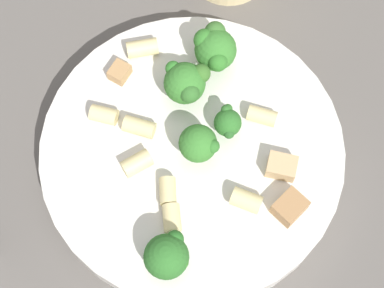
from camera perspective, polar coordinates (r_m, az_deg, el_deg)
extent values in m
plane|color=#5B5651|center=(0.55, 0.00, -1.47)|extent=(2.00, 2.00, 0.00)
cylinder|color=silver|center=(0.54, 0.00, -0.94)|extent=(0.25, 0.25, 0.03)
cylinder|color=beige|center=(0.53, 0.00, -0.51)|extent=(0.23, 0.23, 0.01)
torus|color=silver|center=(0.53, 0.00, -0.47)|extent=(0.25, 0.25, 0.00)
cylinder|color=#9EC175|center=(0.53, 3.12, 1.39)|extent=(0.01, 0.01, 0.01)
sphere|color=#2D6B28|center=(0.52, 3.19, 1.89)|extent=(0.02, 0.02, 0.02)
sphere|color=#2F6A28|center=(0.52, 3.54, 2.80)|extent=(0.01, 0.01, 0.01)
sphere|color=#295C26|center=(0.51, 3.31, 0.96)|extent=(0.01, 0.01, 0.01)
sphere|color=#2F6829|center=(0.52, 3.17, 2.93)|extent=(0.01, 0.01, 0.01)
cylinder|color=#93B766|center=(0.50, -2.23, -10.33)|extent=(0.01, 0.01, 0.01)
sphere|color=#2D6B28|center=(0.48, -2.30, -9.98)|extent=(0.03, 0.03, 0.03)
sphere|color=#296926|center=(0.48, -1.54, -8.47)|extent=(0.01, 0.01, 0.01)
sphere|color=#2F6F23|center=(0.48, -1.02, -10.44)|extent=(0.01, 0.01, 0.01)
cylinder|color=#84AD60|center=(0.56, 2.05, 7.54)|extent=(0.01, 0.01, 0.01)
sphere|color=#387A2D|center=(0.54, 2.11, 8.36)|extent=(0.04, 0.04, 0.04)
sphere|color=#317428|center=(0.53, 2.30, 7.30)|extent=(0.02, 0.02, 0.02)
sphere|color=#357C2B|center=(0.54, 1.16, 9.22)|extent=(0.02, 0.02, 0.02)
sphere|color=#396C2D|center=(0.54, 2.07, 9.93)|extent=(0.02, 0.02, 0.02)
cylinder|color=#93B766|center=(0.54, -0.64, 4.65)|extent=(0.01, 0.01, 0.01)
sphere|color=#387A2D|center=(0.53, -0.66, 5.43)|extent=(0.03, 0.03, 0.03)
sphere|color=#396C28|center=(0.52, 0.79, 6.29)|extent=(0.02, 0.02, 0.02)
sphere|color=#317C2B|center=(0.53, -1.69, 6.72)|extent=(0.01, 0.01, 0.01)
sphere|color=#316829|center=(0.52, -0.21, 4.53)|extent=(0.02, 0.02, 0.02)
cylinder|color=#93B766|center=(0.52, 0.49, -0.65)|extent=(0.01, 0.01, 0.01)
sphere|color=#387A2D|center=(0.50, 0.50, 0.03)|extent=(0.03, 0.03, 0.03)
sphere|color=#346E29|center=(0.50, -0.49, 0.39)|extent=(0.01, 0.01, 0.01)
sphere|color=#30702A|center=(0.50, 1.85, -0.19)|extent=(0.01, 0.01, 0.01)
cylinder|color=beige|center=(0.53, 6.23, 2.51)|extent=(0.02, 0.03, 0.01)
cylinder|color=beige|center=(0.53, -4.72, 1.52)|extent=(0.03, 0.03, 0.01)
cylinder|color=beige|center=(0.51, -2.17, -4.21)|extent=(0.02, 0.02, 0.01)
cylinder|color=beige|center=(0.51, 4.78, -5.07)|extent=(0.02, 0.03, 0.01)
cylinder|color=beige|center=(0.54, -7.84, 2.59)|extent=(0.02, 0.03, 0.01)
cylinder|color=beige|center=(0.56, -4.43, 8.50)|extent=(0.03, 0.03, 0.01)
cylinder|color=beige|center=(0.52, -4.93, -1.71)|extent=(0.03, 0.02, 0.01)
cylinder|color=beige|center=(0.50, -1.81, -6.61)|extent=(0.02, 0.03, 0.01)
cube|color=#A87A4C|center=(0.51, 8.68, -5.57)|extent=(0.02, 0.02, 0.02)
cube|color=tan|center=(0.52, 7.97, -2.00)|extent=(0.03, 0.03, 0.01)
cube|color=tan|center=(0.55, -6.52, 6.31)|extent=(0.02, 0.02, 0.01)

